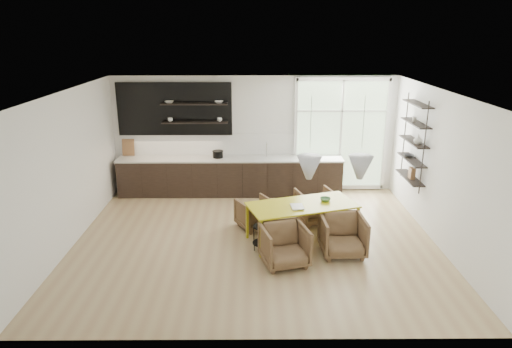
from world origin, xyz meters
name	(u,v)px	position (x,y,z in m)	size (l,w,h in m)	color
room	(282,154)	(0.58, 1.10, 1.46)	(7.02, 6.01, 2.91)	tan
kitchen_run	(227,171)	(-0.69, 2.69, 0.60)	(5.54, 0.69, 2.75)	black
right_shelving	(414,144)	(3.36, 1.17, 1.65)	(0.26, 1.22, 1.90)	black
dining_table	(302,207)	(0.91, 0.02, 0.70)	(2.25, 1.52, 0.75)	#B8AD13
armchair_back_left	(255,213)	(0.00, 0.63, 0.31)	(0.67, 0.69, 0.62)	brown
armchair_back_right	(316,206)	(1.31, 0.94, 0.35)	(0.75, 0.77, 0.70)	brown
armchair_front_left	(285,245)	(0.51, -0.93, 0.36)	(0.76, 0.79, 0.72)	brown
armchair_front_right	(343,236)	(1.60, -0.57, 0.37)	(0.78, 0.81, 0.73)	brown
wire_stool	(263,234)	(0.14, -0.38, 0.31)	(0.38, 0.38, 0.48)	black
table_book	(291,207)	(0.68, -0.16, 0.77)	(0.23, 0.31, 0.03)	white
table_bowl	(325,199)	(1.38, 0.19, 0.79)	(0.21, 0.21, 0.06)	#548856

